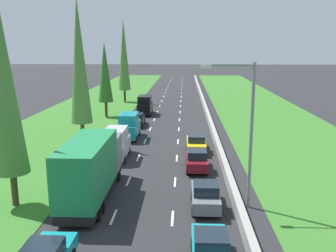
{
  "coord_description": "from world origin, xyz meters",
  "views": [
    {
      "loc": [
        2.38,
        0.71,
        9.92
      ],
      "look_at": [
        0.65,
        39.99,
        1.47
      ],
      "focal_mm": 39.88,
      "sensor_mm": 36.0,
      "label": 1
    }
  ],
  "objects_px": {
    "black_sedan_left_lane": "(137,119)",
    "poplar_tree_fourth": "(105,72)",
    "green_box_truck_left_lane": "(91,168)",
    "black_van_left_lane": "(145,105)",
    "yellow_sedan_right_lane": "(196,143)",
    "poplar_tree_fifth": "(124,55)",
    "poplar_tree_second": "(5,90)",
    "maroon_hatchback_right_lane": "(197,160)",
    "poplar_tree_third": "(79,61)",
    "street_light_mast": "(246,126)",
    "teal_hatchback_right_lane": "(210,249)",
    "grey_hatchback_right_lane": "(205,195)",
    "silver_van_left_lane": "(116,143)",
    "teal_van_left_lane": "(129,126)"
  },
  "relations": [
    {
      "from": "black_sedan_left_lane",
      "to": "poplar_tree_fourth",
      "type": "xyz_separation_m",
      "value": [
        -5.12,
        5.82,
        5.51
      ]
    },
    {
      "from": "green_box_truck_left_lane",
      "to": "black_van_left_lane",
      "type": "distance_m",
      "value": 31.18
    },
    {
      "from": "yellow_sedan_right_lane",
      "to": "poplar_tree_fifth",
      "type": "relative_size",
      "value": 0.31
    },
    {
      "from": "poplar_tree_second",
      "to": "yellow_sedan_right_lane",
      "type": "bearing_deg",
      "value": 47.7
    },
    {
      "from": "maroon_hatchback_right_lane",
      "to": "poplar_tree_third",
      "type": "relative_size",
      "value": 0.26
    },
    {
      "from": "poplar_tree_third",
      "to": "street_light_mast",
      "type": "distance_m",
      "value": 21.05
    },
    {
      "from": "teal_hatchback_right_lane",
      "to": "grey_hatchback_right_lane",
      "type": "distance_m",
      "value": 6.27
    },
    {
      "from": "teal_hatchback_right_lane",
      "to": "silver_van_left_lane",
      "type": "relative_size",
      "value": 0.8
    },
    {
      "from": "green_box_truck_left_lane",
      "to": "silver_van_left_lane",
      "type": "relative_size",
      "value": 1.92
    },
    {
      "from": "poplar_tree_second",
      "to": "poplar_tree_third",
      "type": "height_order",
      "value": "poplar_tree_third"
    },
    {
      "from": "black_van_left_lane",
      "to": "poplar_tree_second",
      "type": "xyz_separation_m",
      "value": [
        -4.86,
        -32.37,
        5.97
      ]
    },
    {
      "from": "silver_van_left_lane",
      "to": "yellow_sedan_right_lane",
      "type": "xyz_separation_m",
      "value": [
        7.2,
        2.66,
        -0.59
      ]
    },
    {
      "from": "teal_van_left_lane",
      "to": "maroon_hatchback_right_lane",
      "type": "xyz_separation_m",
      "value": [
        7.04,
        -10.28,
        -0.56
      ]
    },
    {
      "from": "teal_hatchback_right_lane",
      "to": "silver_van_left_lane",
      "type": "distance_m",
      "value": 18.02
    },
    {
      "from": "poplar_tree_second",
      "to": "street_light_mast",
      "type": "bearing_deg",
      "value": 1.54
    },
    {
      "from": "green_box_truck_left_lane",
      "to": "silver_van_left_lane",
      "type": "xyz_separation_m",
      "value": [
        -0.04,
        9.12,
        -0.78
      ]
    },
    {
      "from": "poplar_tree_third",
      "to": "poplar_tree_fifth",
      "type": "relative_size",
      "value": 1.01
    },
    {
      "from": "poplar_tree_fifth",
      "to": "poplar_tree_fourth",
      "type": "bearing_deg",
      "value": -91.35
    },
    {
      "from": "black_van_left_lane",
      "to": "street_light_mast",
      "type": "relative_size",
      "value": 0.54
    },
    {
      "from": "grey_hatchback_right_lane",
      "to": "poplar_tree_fourth",
      "type": "xyz_separation_m",
      "value": [
        -12.48,
        30.17,
        5.49
      ]
    },
    {
      "from": "grey_hatchback_right_lane",
      "to": "poplar_tree_third",
      "type": "distance_m",
      "value": 20.91
    },
    {
      "from": "grey_hatchback_right_lane",
      "to": "poplar_tree_fifth",
      "type": "xyz_separation_m",
      "value": [
        -12.13,
        44.84,
        7.52
      ]
    },
    {
      "from": "street_light_mast",
      "to": "poplar_tree_third",
      "type": "bearing_deg",
      "value": 133.12
    },
    {
      "from": "maroon_hatchback_right_lane",
      "to": "poplar_tree_third",
      "type": "distance_m",
      "value": 16.04
    },
    {
      "from": "teal_hatchback_right_lane",
      "to": "poplar_tree_fourth",
      "type": "height_order",
      "value": "poplar_tree_fourth"
    },
    {
      "from": "grey_hatchback_right_lane",
      "to": "yellow_sedan_right_lane",
      "type": "height_order",
      "value": "grey_hatchback_right_lane"
    },
    {
      "from": "black_van_left_lane",
      "to": "poplar_tree_fifth",
      "type": "bearing_deg",
      "value": 111.55
    },
    {
      "from": "teal_hatchback_right_lane",
      "to": "street_light_mast",
      "type": "relative_size",
      "value": 0.43
    },
    {
      "from": "yellow_sedan_right_lane",
      "to": "poplar_tree_second",
      "type": "distance_m",
      "value": 18.73
    },
    {
      "from": "poplar_tree_second",
      "to": "poplar_tree_fourth",
      "type": "distance_m",
      "value": 30.31
    },
    {
      "from": "poplar_tree_fifth",
      "to": "black_sedan_left_lane",
      "type": "bearing_deg",
      "value": -76.89
    },
    {
      "from": "poplar_tree_third",
      "to": "green_box_truck_left_lane",
      "type": "bearing_deg",
      "value": -72.57
    },
    {
      "from": "teal_van_left_lane",
      "to": "poplar_tree_fourth",
      "type": "xyz_separation_m",
      "value": [
        -5.14,
        12.55,
        4.93
      ]
    },
    {
      "from": "teal_van_left_lane",
      "to": "black_sedan_left_lane",
      "type": "height_order",
      "value": "teal_van_left_lane"
    },
    {
      "from": "maroon_hatchback_right_lane",
      "to": "poplar_tree_fifth",
      "type": "distance_m",
      "value": 40.04
    },
    {
      "from": "silver_van_left_lane",
      "to": "poplar_tree_fifth",
      "type": "xyz_separation_m",
      "value": [
        -4.72,
        34.65,
        6.96
      ]
    },
    {
      "from": "green_box_truck_left_lane",
      "to": "poplar_tree_third",
      "type": "relative_size",
      "value": 0.64
    },
    {
      "from": "poplar_tree_third",
      "to": "poplar_tree_fifth",
      "type": "xyz_separation_m",
      "value": [
        -0.25,
        29.39,
        -0.05
      ]
    },
    {
      "from": "silver_van_left_lane",
      "to": "poplar_tree_second",
      "type": "xyz_separation_m",
      "value": [
        -4.61,
        -10.32,
        5.97
      ]
    },
    {
      "from": "teal_van_left_lane",
      "to": "street_light_mast",
      "type": "relative_size",
      "value": 0.54
    },
    {
      "from": "poplar_tree_second",
      "to": "black_sedan_left_lane",
      "type": "bearing_deg",
      "value": 79.23
    },
    {
      "from": "maroon_hatchback_right_lane",
      "to": "poplar_tree_fourth",
      "type": "relative_size",
      "value": 0.37
    },
    {
      "from": "poplar_tree_second",
      "to": "poplar_tree_fifth",
      "type": "xyz_separation_m",
      "value": [
        -0.12,
        44.97,
        0.99
      ]
    },
    {
      "from": "yellow_sedan_right_lane",
      "to": "poplar_tree_third",
      "type": "xyz_separation_m",
      "value": [
        -11.68,
        2.6,
        7.6
      ]
    },
    {
      "from": "silver_van_left_lane",
      "to": "poplar_tree_second",
      "type": "height_order",
      "value": "poplar_tree_second"
    },
    {
      "from": "black_van_left_lane",
      "to": "poplar_tree_third",
      "type": "height_order",
      "value": "poplar_tree_third"
    },
    {
      "from": "grey_hatchback_right_lane",
      "to": "poplar_tree_third",
      "type": "relative_size",
      "value": 0.26
    },
    {
      "from": "silver_van_left_lane",
      "to": "yellow_sedan_right_lane",
      "type": "height_order",
      "value": "silver_van_left_lane"
    },
    {
      "from": "black_sedan_left_lane",
      "to": "black_van_left_lane",
      "type": "xyz_separation_m",
      "value": [
        0.2,
        7.9,
        0.59
      ]
    },
    {
      "from": "green_box_truck_left_lane",
      "to": "black_van_left_lane",
      "type": "bearing_deg",
      "value": 89.61
    }
  ]
}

